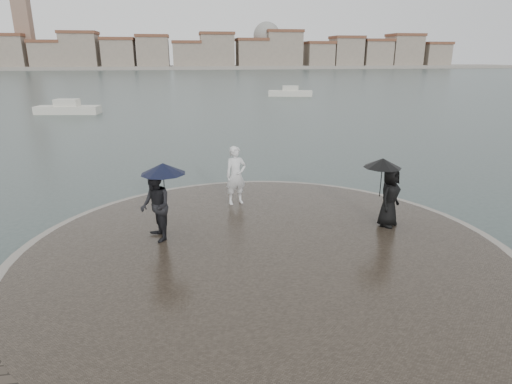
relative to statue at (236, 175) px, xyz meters
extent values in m
plane|color=#2B3835|center=(0.28, -7.07, -1.31)|extent=(400.00, 400.00, 0.00)
cylinder|color=gray|center=(0.28, -3.57, -1.15)|extent=(12.50, 12.50, 0.32)
cylinder|color=#2D261E|center=(0.28, -3.57, -1.13)|extent=(11.90, 11.90, 0.36)
imported|color=silver|center=(0.00, 0.00, 0.00)|extent=(0.78, 0.61, 1.89)
imported|color=black|center=(-2.39, -2.55, -0.01)|extent=(0.95, 1.08, 1.87)
cylinder|color=black|center=(-2.14, -2.45, 0.40)|extent=(0.02, 0.02, 0.90)
cone|color=black|center=(-2.14, -2.45, 0.95)|extent=(1.15, 1.15, 0.28)
imported|color=black|center=(4.02, -2.60, -0.09)|extent=(0.99, 0.96, 1.71)
cylinder|color=black|center=(3.77, -2.50, 0.35)|extent=(0.02, 0.02, 0.90)
cone|color=black|center=(3.77, -2.50, 0.87)|extent=(1.04, 1.04, 0.26)
cube|color=gray|center=(0.28, 155.93, -0.71)|extent=(260.00, 20.00, 1.20)
cube|color=gray|center=(-59.72, 152.93, 4.19)|extent=(11.00, 10.00, 11.00)
cube|color=brown|center=(-59.72, 152.93, 10.19)|extent=(11.60, 10.60, 1.00)
cube|color=gray|center=(-47.72, 152.93, 3.19)|extent=(10.00, 10.00, 9.00)
cube|color=brown|center=(-47.72, 152.93, 8.19)|extent=(10.60, 10.60, 1.00)
cube|color=gray|center=(-36.72, 152.93, 4.69)|extent=(12.00, 10.00, 12.00)
cube|color=brown|center=(-36.72, 152.93, 11.19)|extent=(12.60, 10.60, 1.00)
cube|color=gray|center=(-23.72, 152.93, 3.69)|extent=(11.00, 10.00, 10.00)
cube|color=brown|center=(-23.72, 152.93, 9.19)|extent=(11.60, 10.60, 1.00)
cube|color=gray|center=(-11.72, 152.93, 4.19)|extent=(11.00, 10.00, 11.00)
cube|color=brown|center=(-11.72, 152.93, 10.19)|extent=(11.60, 10.60, 1.00)
cube|color=gray|center=(0.28, 152.93, 3.19)|extent=(10.00, 10.00, 9.00)
cube|color=brown|center=(0.28, 152.93, 8.19)|extent=(10.60, 10.60, 1.00)
cube|color=gray|center=(11.28, 152.93, 4.69)|extent=(12.00, 10.00, 12.00)
cube|color=brown|center=(11.28, 152.93, 11.19)|extent=(12.60, 10.60, 1.00)
cube|color=gray|center=(24.28, 152.93, 3.69)|extent=(11.00, 10.00, 10.00)
cube|color=brown|center=(24.28, 152.93, 9.19)|extent=(11.60, 10.60, 1.00)
cube|color=gray|center=(36.28, 152.93, 5.19)|extent=(13.00, 10.00, 13.00)
cube|color=brown|center=(36.28, 152.93, 12.19)|extent=(13.60, 10.60, 1.00)
cube|color=gray|center=(50.28, 152.93, 3.19)|extent=(10.00, 10.00, 9.00)
cube|color=brown|center=(50.28, 152.93, 8.19)|extent=(10.60, 10.60, 1.00)
cube|color=gray|center=(61.28, 152.93, 4.19)|extent=(11.00, 10.00, 11.00)
cube|color=brown|center=(61.28, 152.93, 10.19)|extent=(11.60, 10.60, 1.00)
cube|color=gray|center=(73.28, 152.93, 3.69)|extent=(11.00, 10.00, 10.00)
cube|color=brown|center=(73.28, 152.93, 9.19)|extent=(11.60, 10.60, 1.00)
cube|color=gray|center=(85.28, 152.93, 4.69)|extent=(12.00, 10.00, 12.00)
cube|color=brown|center=(85.28, 152.93, 11.19)|extent=(12.60, 10.60, 1.00)
cube|color=gray|center=(98.28, 152.93, 3.19)|extent=(10.00, 10.00, 9.00)
cube|color=brown|center=(98.28, 152.93, 8.19)|extent=(10.60, 10.60, 1.00)
cube|color=#846654|center=(-54.72, 154.93, 14.69)|extent=(5.00, 5.00, 32.00)
sphere|color=gray|center=(30.28, 154.93, 10.69)|extent=(10.00, 10.00, 10.00)
cube|color=beige|center=(-11.80, 27.45, -1.06)|extent=(5.68, 2.41, 0.90)
cube|color=beige|center=(-11.80, 27.45, -0.46)|extent=(2.16, 1.49, 0.90)
cube|color=beige|center=(11.85, 41.00, -1.06)|extent=(5.72, 2.85, 0.90)
cube|color=beige|center=(11.85, 41.00, -0.46)|extent=(2.23, 1.64, 0.90)
camera|label=1|loc=(-1.52, -13.19, 3.69)|focal=30.00mm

